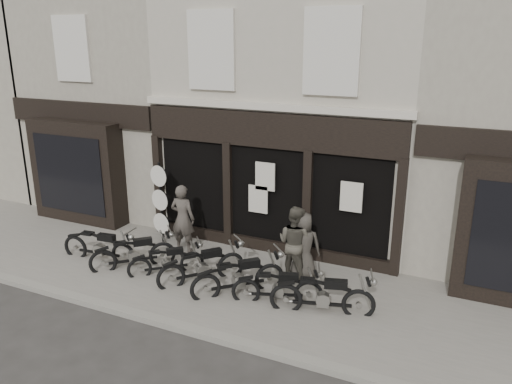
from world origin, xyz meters
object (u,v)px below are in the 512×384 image
at_px(motorcycle_1, 134,256).
at_px(man_centre, 295,243).
at_px(motorcycle_0, 100,249).
at_px(motorcycle_2, 167,264).
at_px(man_right, 304,246).
at_px(man_left, 183,218).
at_px(motorcycle_4, 239,280).
at_px(motorcycle_6, 323,299).
at_px(motorcycle_5, 278,290).
at_px(motorcycle_3, 203,269).
at_px(advert_sign_post, 161,206).

xyz_separation_m(motorcycle_1, man_centre, (3.91, 1.14, 0.62)).
height_order(motorcycle_0, motorcycle_2, motorcycle_0).
height_order(man_centre, man_right, man_centre).
height_order(man_left, man_centre, man_left).
bearing_deg(motorcycle_4, man_left, 104.36).
distance_m(motorcycle_2, motorcycle_6, 4.08).
xyz_separation_m(motorcycle_0, man_right, (5.18, 1.26, 0.54)).
distance_m(motorcycle_1, motorcycle_2, 0.96).
xyz_separation_m(motorcycle_0, motorcycle_5, (5.08, -0.05, -0.03)).
bearing_deg(motorcycle_3, man_right, -21.64).
relative_size(motorcycle_4, man_centre, 0.97).
bearing_deg(motorcycle_3, motorcycle_2, 130.48).
distance_m(motorcycle_5, man_right, 1.43).
xyz_separation_m(motorcycle_0, motorcycle_2, (2.04, 0.10, -0.05)).
distance_m(motorcycle_1, advert_sign_post, 1.84).
bearing_deg(motorcycle_3, motorcycle_0, 131.87).
xyz_separation_m(motorcycle_0, man_left, (1.69, 1.40, 0.65)).
distance_m(motorcycle_3, motorcycle_4, 1.07).
bearing_deg(motorcycle_1, motorcycle_3, -41.95).
bearing_deg(motorcycle_3, motorcycle_1, 132.02).
relative_size(motorcycle_6, man_left, 1.16).
xyz_separation_m(motorcycle_1, motorcycle_2, (0.95, 0.06, -0.05)).
bearing_deg(man_right, man_centre, 3.77).
distance_m(man_centre, advert_sign_post, 4.23).
relative_size(motorcycle_0, man_left, 1.16).
relative_size(motorcycle_1, man_left, 0.92).
bearing_deg(motorcycle_1, man_centre, -27.82).
distance_m(motorcycle_3, motorcycle_6, 3.07).
bearing_deg(man_left, motorcycle_6, 157.86).
distance_m(motorcycle_3, man_left, 1.99).
distance_m(motorcycle_0, man_left, 2.29).
relative_size(motorcycle_5, man_left, 1.03).
bearing_deg(motorcycle_1, man_left, 22.13).
xyz_separation_m(motorcycle_1, motorcycle_3, (1.97, 0.07, 0.01)).
relative_size(motorcycle_4, motorcycle_5, 0.92).
bearing_deg(man_right, motorcycle_2, -0.72).
xyz_separation_m(motorcycle_5, man_right, (0.10, 1.31, 0.57)).
bearing_deg(motorcycle_0, man_right, 7.66).
height_order(motorcycle_0, motorcycle_5, motorcycle_0).
bearing_deg(motorcycle_4, motorcycle_5, -45.25).
distance_m(motorcycle_0, motorcycle_3, 3.06).
bearing_deg(motorcycle_4, motorcycle_3, 127.11).
xyz_separation_m(man_right, advert_sign_post, (-4.39, 0.41, 0.24)).
xyz_separation_m(motorcycle_4, man_left, (-2.42, 1.45, 0.63)).
height_order(motorcycle_0, motorcycle_4, motorcycle_4).
xyz_separation_m(man_left, advert_sign_post, (-0.90, 0.27, 0.13)).
bearing_deg(motorcycle_3, motorcycle_4, -58.23).
relative_size(motorcycle_2, man_left, 0.82).
xyz_separation_m(motorcycle_1, man_right, (4.10, 1.23, 0.54)).
bearing_deg(motorcycle_3, man_centre, -21.30).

